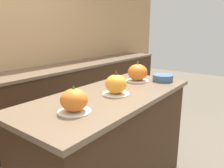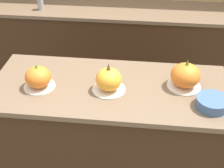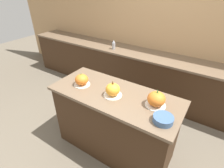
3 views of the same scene
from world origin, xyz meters
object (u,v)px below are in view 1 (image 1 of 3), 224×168
pumpkin_cake_center (116,85)px  mixing_bowl (163,78)px  pumpkin_cake_right (138,73)px  pumpkin_cake_left (74,101)px

pumpkin_cake_center → mixing_bowl: (0.63, -0.10, -0.04)m
pumpkin_cake_center → pumpkin_cake_right: (0.48, 0.09, 0.01)m
pumpkin_cake_center → mixing_bowl: pumpkin_cake_center is taller
pumpkin_cake_right → mixing_bowl: size_ratio=1.13×
pumpkin_cake_left → pumpkin_cake_center: bearing=2.2°
pumpkin_cake_left → pumpkin_cake_right: bearing=6.7°
pumpkin_cake_left → mixing_bowl: bearing=-4.6°
pumpkin_cake_left → mixing_bowl: (1.08, -0.09, -0.04)m
pumpkin_cake_left → pumpkin_cake_center: (0.45, 0.02, 0.00)m
pumpkin_cake_center → mixing_bowl: size_ratio=1.11×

